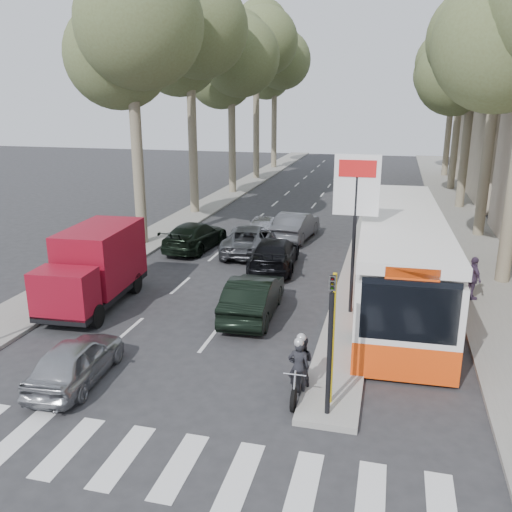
{
  "coord_description": "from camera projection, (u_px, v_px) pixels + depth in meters",
  "views": [
    {
      "loc": [
        4.39,
        -12.86,
        7.4
      ],
      "look_at": [
        -0.43,
        6.12,
        1.6
      ],
      "focal_mm": 38.0,
      "sensor_mm": 36.0,
      "label": 1
    }
  ],
  "objects": [
    {
      "name": "ground",
      "position": [
        217.0,
        372.0,
        15.09
      ],
      "size": [
        120.0,
        120.0,
        0.0
      ],
      "primitive_type": "plane",
      "color": "#28282B",
      "rests_on": "ground"
    },
    {
      "name": "sidewalk_right",
      "position": [
        456.0,
        210.0,
        36.28
      ],
      "size": [
        3.2,
        70.0,
        0.12
      ],
      "primitive_type": "cube",
      "color": "gray",
      "rests_on": "ground"
    },
    {
      "name": "median_left",
      "position": [
        232.0,
        192.0,
        42.98
      ],
      "size": [
        2.4,
        64.0,
        0.12
      ],
      "primitive_type": "cube",
      "color": "gray",
      "rests_on": "ground"
    },
    {
      "name": "traffic_island",
      "position": [
        361.0,
        264.0,
        24.52
      ],
      "size": [
        1.5,
        26.0,
        0.16
      ],
      "primitive_type": "cube",
      "color": "gray",
      "rests_on": "ground"
    },
    {
      "name": "billboard",
      "position": [
        355.0,
        212.0,
        17.92
      ],
      "size": [
        1.5,
        12.1,
        5.6
      ],
      "color": "yellow",
      "rests_on": "ground"
    },
    {
      "name": "traffic_light_island",
      "position": [
        331.0,
        322.0,
        12.22
      ],
      "size": [
        0.16,
        0.41,
        3.6
      ],
      "color": "black",
      "rests_on": "ground"
    },
    {
      "name": "tree_l_a",
      "position": [
        133.0,
        29.0,
        25.26
      ],
      "size": [
        7.4,
        7.2,
        14.1
      ],
      "color": "#6B604C",
      "rests_on": "ground"
    },
    {
      "name": "tree_l_b",
      "position": [
        192.0,
        32.0,
        32.52
      ],
      "size": [
        7.4,
        7.2,
        14.88
      ],
      "color": "#6B604C",
      "rests_on": "ground"
    },
    {
      "name": "tree_l_c",
      "position": [
        233.0,
        59.0,
        40.2
      ],
      "size": [
        7.4,
        7.2,
        13.71
      ],
      "color": "#6B604C",
      "rests_on": "ground"
    },
    {
      "name": "tree_l_d",
      "position": [
        258.0,
        44.0,
        47.17
      ],
      "size": [
        7.4,
        7.2,
        15.66
      ],
      "color": "#6B604C",
      "rests_on": "ground"
    },
    {
      "name": "tree_l_e",
      "position": [
        276.0,
        62.0,
        54.92
      ],
      "size": [
        7.4,
        7.2,
        14.49
      ],
      "color": "#6B604C",
      "rests_on": "ground"
    },
    {
      "name": "tree_r_b",
      "position": [
        507.0,
        11.0,
        26.5
      ],
      "size": [
        7.4,
        7.2,
        15.27
      ],
      "color": "#6B604C",
      "rests_on": "ground"
    },
    {
      "name": "tree_r_c",
      "position": [
        477.0,
        58.0,
        34.47
      ],
      "size": [
        7.4,
        7.2,
        13.32
      ],
      "color": "#6B604C",
      "rests_on": "ground"
    },
    {
      "name": "tree_r_d",
      "position": [
        466.0,
        46.0,
        41.49
      ],
      "size": [
        7.4,
        7.2,
        14.88
      ],
      "color": "#6B604C",
      "rests_on": "ground"
    },
    {
      "name": "tree_r_e",
      "position": [
        457.0,
        62.0,
        49.1
      ],
      "size": [
        7.4,
        7.2,
        14.1
      ],
      "color": "#6B604C",
      "rests_on": "ground"
    },
    {
      "name": "silver_hatchback",
      "position": [
        76.0,
        360.0,
        14.45
      ],
      "size": [
        1.72,
        3.71,
        1.23
      ],
      "primitive_type": "imported",
      "rotation": [
        0.0,
        0.0,
        3.22
      ],
      "color": "#999BA1",
      "rests_on": "ground"
    },
    {
      "name": "dark_hatchback",
      "position": [
        253.0,
        296.0,
        18.77
      ],
      "size": [
        1.72,
        4.44,
        1.44
      ],
      "primitive_type": "imported",
      "rotation": [
        0.0,
        0.0,
        3.19
      ],
      "color": "black",
      "rests_on": "ground"
    },
    {
      "name": "queue_car_a",
      "position": [
        250.0,
        239.0,
        26.46
      ],
      "size": [
        2.77,
        5.13,
        1.37
      ],
      "primitive_type": "imported",
      "rotation": [
        0.0,
        0.0,
        3.25
      ],
      "color": "#4B4E52",
      "rests_on": "ground"
    },
    {
      "name": "queue_car_b",
      "position": [
        274.0,
        253.0,
        24.0
      ],
      "size": [
        2.34,
        4.92,
        1.39
      ],
      "primitive_type": "imported",
      "rotation": [
        0.0,
        0.0,
        3.23
      ],
      "color": "black",
      "rests_on": "ground"
    },
    {
      "name": "queue_car_c",
      "position": [
        264.0,
        228.0,
        28.66
      ],
      "size": [
        2.09,
        4.29,
        1.41
      ],
      "primitive_type": "imported",
      "rotation": [
        0.0,
        0.0,
        3.25
      ],
      "color": "#9B9CA2",
      "rests_on": "ground"
    },
    {
      "name": "queue_car_d",
      "position": [
        296.0,
        226.0,
        28.94
      ],
      "size": [
        2.03,
        4.64,
        1.48
      ],
      "primitive_type": "imported",
      "rotation": [
        0.0,
        0.0,
        3.04
      ],
      "color": "#4E5056",
      "rests_on": "ground"
    },
    {
      "name": "queue_car_e",
      "position": [
        195.0,
        236.0,
        27.08
      ],
      "size": [
        2.3,
        4.86,
        1.37
      ],
      "primitive_type": "imported",
      "rotation": [
        0.0,
        0.0,
        3.06
      ],
      "color": "black",
      "rests_on": "ground"
    },
    {
      "name": "red_truck",
      "position": [
        95.0,
        266.0,
        19.6
      ],
      "size": [
        2.35,
        5.41,
        2.82
      ],
      "rotation": [
        0.0,
        0.0,
        0.07
      ],
      "color": "black",
      "rests_on": "ground"
    },
    {
      "name": "city_bus",
      "position": [
        399.0,
        255.0,
        19.89
      ],
      "size": [
        3.25,
        12.96,
        3.39
      ],
      "rotation": [
        0.0,
        0.0,
        0.04
      ],
      "color": "#F7440D",
      "rests_on": "ground"
    },
    {
      "name": "motorcycle",
      "position": [
        300.0,
        366.0,
        13.87
      ],
      "size": [
        0.69,
        1.93,
        1.64
      ],
      "rotation": [
        0.0,
        0.0,
        0.01
      ],
      "color": "black",
      "rests_on": "ground"
    },
    {
      "name": "pedestrian_near",
      "position": [
        473.0,
        278.0,
        19.99
      ],
      "size": [
        0.81,
        1.06,
        1.63
      ],
      "primitive_type": "imported",
      "rotation": [
        0.0,
        0.0,
        1.98
      ],
      "color": "#483652",
      "rests_on": "sidewalk_right"
    }
  ]
}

